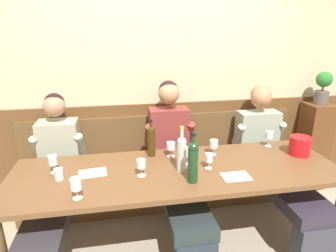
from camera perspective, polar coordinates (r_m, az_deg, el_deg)
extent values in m
cube|color=beige|center=(3.00, -1.73, 11.12)|extent=(6.80, 0.08, 2.80)
cube|color=brown|center=(3.18, -1.43, -4.71)|extent=(6.80, 0.03, 1.06)
cube|color=brown|center=(3.13, -0.74, -11.57)|extent=(2.92, 0.42, 0.44)
cube|color=brown|center=(3.01, -0.76, -7.55)|extent=(2.86, 0.39, 0.05)
cube|color=brown|center=(3.08, -1.36, -1.83)|extent=(2.92, 0.04, 0.45)
cube|color=brown|center=(2.31, 1.94, -9.06)|extent=(2.62, 0.83, 0.04)
cylinder|color=brown|center=(2.76, 30.73, -15.84)|extent=(0.07, 0.07, 0.70)
cylinder|color=brown|center=(2.87, -25.59, -13.63)|extent=(0.07, 0.07, 0.70)
cylinder|color=brown|center=(3.22, 22.94, -9.56)|extent=(0.07, 0.07, 0.70)
cube|color=#333036|center=(2.55, -22.38, -15.21)|extent=(0.31, 1.08, 0.11)
cube|color=#9C9D89|center=(2.92, -20.90, -3.78)|extent=(0.37, 0.24, 0.50)
sphere|color=tan|center=(2.79, -21.88, 3.71)|extent=(0.20, 0.20, 0.20)
sphere|color=black|center=(2.81, -21.85, 4.32)|extent=(0.18, 0.18, 0.18)
cylinder|color=#9C9D89|center=(2.92, -24.85, -3.95)|extent=(0.08, 0.20, 0.27)
cylinder|color=#9C9D89|center=(2.84, -17.25, -3.61)|extent=(0.08, 0.20, 0.27)
cube|color=#263133|center=(2.53, 2.56, -13.90)|extent=(0.33, 1.09, 0.11)
cube|color=maroon|center=(2.89, 0.14, -1.96)|extent=(0.39, 0.21, 0.57)
sphere|color=#AB7C56|center=(2.76, 0.18, 6.54)|extent=(0.21, 0.21, 0.21)
sphere|color=black|center=(2.78, 0.09, 7.17)|extent=(0.19, 0.19, 0.19)
cylinder|color=maroon|center=(2.81, -3.86, -1.85)|extent=(0.08, 0.20, 0.27)
cylinder|color=maroon|center=(2.88, 4.34, -1.34)|extent=(0.08, 0.20, 0.27)
cube|color=#353741|center=(2.68, 27.22, -20.56)|extent=(0.33, 0.14, 0.38)
cube|color=#2F2838|center=(2.88, 22.11, -11.08)|extent=(0.36, 1.09, 0.11)
cube|color=#919C8A|center=(3.21, 17.40, -1.47)|extent=(0.43, 0.20, 0.49)
sphere|color=#A67654|center=(3.09, 18.21, 5.48)|extent=(0.22, 0.22, 0.22)
sphere|color=#9D6E4B|center=(3.11, 18.04, 6.07)|extent=(0.20, 0.20, 0.20)
cylinder|color=#919C8A|center=(3.08, 13.96, -1.73)|extent=(0.08, 0.20, 0.27)
cylinder|color=#919C8A|center=(3.28, 21.30, -1.16)|extent=(0.08, 0.20, 0.27)
cylinder|color=red|center=(2.78, 24.93, -3.61)|extent=(0.18, 0.18, 0.17)
cylinder|color=#3C2A0D|center=(2.49, -3.36, -3.57)|extent=(0.07, 0.07, 0.22)
sphere|color=#3C2A0D|center=(2.44, -3.42, -0.88)|extent=(0.07, 0.07, 0.07)
cylinder|color=#3C2A0D|center=(2.43, -3.44, 0.12)|extent=(0.03, 0.03, 0.07)
cylinder|color=black|center=(2.42, -3.46, 1.17)|extent=(0.03, 0.03, 0.02)
cylinder|color=#B9C6BE|center=(2.23, 2.72, -6.24)|extent=(0.07, 0.07, 0.23)
sphere|color=#B9C6BE|center=(2.18, 2.77, -3.17)|extent=(0.07, 0.07, 0.07)
cylinder|color=#B9C6BE|center=(2.16, 2.80, -1.80)|extent=(0.03, 0.03, 0.09)
cylinder|color=gold|center=(2.14, 2.82, -0.38)|extent=(0.03, 0.03, 0.02)
cylinder|color=#193B1F|center=(2.07, 5.01, -7.89)|extent=(0.08, 0.08, 0.26)
sphere|color=#193B1F|center=(2.01, 5.12, -4.25)|extent=(0.08, 0.08, 0.08)
cylinder|color=#193B1F|center=(2.00, 5.16, -2.97)|extent=(0.03, 0.03, 0.08)
cylinder|color=black|center=(1.98, 5.20, -1.65)|extent=(0.03, 0.03, 0.02)
cylinder|color=silver|center=(2.89, 19.44, -3.77)|extent=(0.06, 0.06, 0.00)
cylinder|color=silver|center=(2.87, 19.53, -3.04)|extent=(0.01, 0.01, 0.08)
cylinder|color=silver|center=(2.85, 19.69, -1.70)|extent=(0.07, 0.07, 0.07)
cylinder|color=silver|center=(2.33, 8.12, -8.33)|extent=(0.06, 0.06, 0.00)
cylinder|color=silver|center=(2.32, 8.16, -7.66)|extent=(0.01, 0.01, 0.06)
cylinder|color=silver|center=(2.29, 8.23, -6.28)|extent=(0.06, 0.06, 0.07)
cylinder|color=#F2DF82|center=(2.30, 8.20, -6.74)|extent=(0.05, 0.05, 0.03)
cylinder|color=silver|center=(2.42, -21.84, -8.61)|extent=(0.06, 0.06, 0.00)
cylinder|color=silver|center=(2.40, -21.94, -7.88)|extent=(0.01, 0.01, 0.06)
cylinder|color=silver|center=(2.37, -22.15, -6.37)|extent=(0.07, 0.07, 0.08)
cylinder|color=silver|center=(2.58, 9.06, -5.63)|extent=(0.06, 0.06, 0.00)
cylinder|color=silver|center=(2.56, 9.10, -4.92)|extent=(0.01, 0.01, 0.07)
cylinder|color=silver|center=(2.54, 9.18, -3.53)|extent=(0.07, 0.07, 0.07)
cylinder|color=silver|center=(2.21, -5.33, -9.82)|extent=(0.07, 0.07, 0.00)
cylinder|color=silver|center=(2.20, -5.36, -9.06)|extent=(0.01, 0.01, 0.06)
cylinder|color=silver|center=(2.17, -5.41, -7.54)|extent=(0.07, 0.07, 0.07)
cylinder|color=#F1DE8F|center=(2.18, -5.39, -8.07)|extent=(0.06, 0.06, 0.02)
cylinder|color=silver|center=(2.03, -17.71, -13.57)|extent=(0.06, 0.06, 0.00)
cylinder|color=silver|center=(2.01, -17.80, -12.77)|extent=(0.01, 0.01, 0.06)
cylinder|color=silver|center=(1.98, -18.01, -11.00)|extent=(0.07, 0.07, 0.08)
cylinder|color=#EBCF7B|center=(1.99, -17.92, -11.78)|extent=(0.06, 0.06, 0.02)
cylinder|color=silver|center=(2.52, 0.56, -6.02)|extent=(0.07, 0.07, 0.00)
cylinder|color=silver|center=(2.50, 0.57, -5.30)|extent=(0.01, 0.01, 0.06)
cylinder|color=silver|center=(2.48, 0.57, -3.97)|extent=(0.08, 0.08, 0.06)
cylinder|color=#E5D877|center=(2.48, 0.57, -4.42)|extent=(0.07, 0.07, 0.02)
cylinder|color=silver|center=(2.39, 4.14, -7.53)|extent=(0.06, 0.06, 0.00)
cylinder|color=silver|center=(2.37, 4.16, -6.81)|extent=(0.01, 0.01, 0.06)
cylinder|color=silver|center=(2.34, 4.20, -5.24)|extent=(0.07, 0.07, 0.08)
cylinder|color=#F4D48F|center=(2.36, 4.18, -5.95)|extent=(0.06, 0.06, 0.02)
cylinder|color=silver|center=(2.28, -21.08, -9.00)|extent=(0.07, 0.07, 0.09)
cube|color=white|center=(2.31, -14.89, -9.10)|extent=(0.23, 0.17, 0.00)
cube|color=white|center=(2.25, 13.53, -9.82)|extent=(0.21, 0.15, 0.00)
cube|color=brown|center=(3.72, 26.98, -3.66)|extent=(0.28, 0.28, 1.02)
cylinder|color=#574F49|center=(3.56, 28.37, 5.04)|extent=(0.15, 0.15, 0.14)
cylinder|color=brown|center=(3.54, 28.63, 6.66)|extent=(0.02, 0.02, 0.06)
sphere|color=#29732C|center=(3.52, 28.88, 8.20)|extent=(0.17, 0.17, 0.17)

